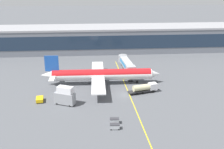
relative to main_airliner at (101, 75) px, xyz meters
name	(u,v)px	position (x,y,z in m)	size (l,w,h in m)	color
ground_plane	(125,95)	(7.94, -11.61, -3.86)	(700.00, 700.00, 0.00)	#515459
apron_lead_in_line	(129,93)	(9.53, -9.61, -3.86)	(0.30, 80.00, 0.01)	yellow
terminal_building	(135,38)	(22.00, 52.56, 3.13)	(201.77, 21.43, 13.95)	slate
main_airliner	(101,75)	(0.00, 0.00, 0.00)	(46.52, 36.87, 11.81)	white
jet_bridge	(126,63)	(11.30, 10.73, 0.99)	(5.12, 20.16, 6.55)	#B2B7BC
fuel_tanker	(145,88)	(15.32, -9.97, -2.12)	(11.08, 5.12, 3.25)	#232326
pushback_tug	(40,99)	(-21.35, -14.56, -3.02)	(2.73, 4.04, 1.40)	yellow
catering_lift	(65,96)	(-12.59, -17.57, -0.80)	(7.23, 5.08, 6.30)	gray
baggage_cart_0	(115,126)	(2.20, -34.38, -3.08)	(2.74, 1.77, 1.48)	#B2B7BC
baggage_cart_1	(114,121)	(2.40, -31.18, -3.08)	(2.74, 1.77, 1.48)	#B2B7BC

